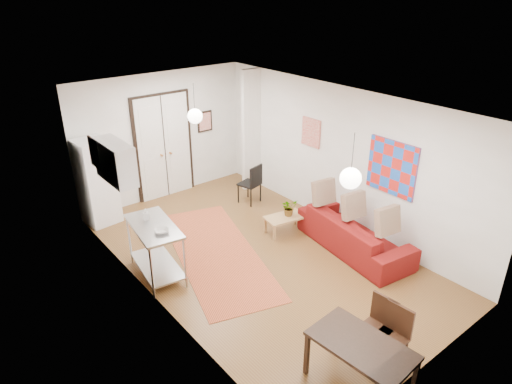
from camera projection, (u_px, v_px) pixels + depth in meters
floor at (258, 255)px, 8.58m from camera, size 7.00×7.00×0.00m
ceiling at (258, 103)px, 7.35m from camera, size 4.20×7.00×0.02m
wall_back at (162, 136)px, 10.44m from camera, size 4.20×0.02×2.90m
wall_front at (441, 278)px, 5.49m from camera, size 4.20×0.02×2.90m
wall_left at (149, 221)px, 6.77m from camera, size 0.02×7.00×2.90m
wall_right at (339, 158)px, 9.15m from camera, size 0.02×7.00×2.90m
double_doors at (164, 147)px, 10.51m from camera, size 1.44×0.06×2.50m
stub_partition at (251, 131)px, 10.81m from camera, size 0.50×0.10×2.90m
wall_cabinet at (115, 162)px, 7.74m from camera, size 0.35×1.00×0.70m
painting_popart at (392, 168)px, 8.17m from camera, size 0.05×1.00×1.00m
painting_abstract at (311, 132)px, 9.56m from camera, size 0.05×0.50×0.60m
poster_back at (205, 121)px, 11.00m from camera, size 0.40×0.03×0.50m
print_left at (95, 153)px, 7.99m from camera, size 0.03×0.44×0.54m
pendant_back at (195, 116)px, 9.04m from camera, size 0.30×0.30×0.80m
pendant_front at (351, 178)px, 6.21m from camera, size 0.30×0.30×0.80m
kilim_rug at (216, 253)px, 8.64m from camera, size 2.40×3.95×0.01m
sofa at (354, 233)px, 8.63m from camera, size 2.50×1.26×0.70m
coffee_table at (285, 219)px, 9.24m from camera, size 0.87×0.58×0.36m
potted_plant at (289, 207)px, 9.20m from camera, size 0.36×0.32×0.35m
kitchen_counter at (155, 243)px, 7.75m from camera, size 0.82×1.36×0.99m
bowl at (162, 231)px, 7.38m from camera, size 0.29×0.29×0.06m
soap_bottle at (146, 214)px, 7.74m from camera, size 0.11×0.12×0.20m
fridge at (97, 182)px, 9.43m from camera, size 0.70×0.70×1.82m
dining_table at (361, 349)px, 5.56m from camera, size 0.82×1.31×0.70m
dining_chair_near at (371, 322)px, 6.18m from camera, size 0.44×0.60×0.87m
dining_chair_far at (385, 331)px, 6.01m from camera, size 0.44×0.60×0.87m
black_side_chair at (247, 179)px, 10.48m from camera, size 0.52×0.53×0.94m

